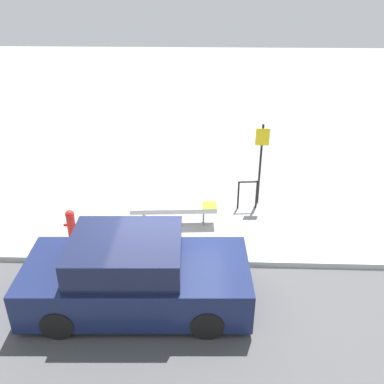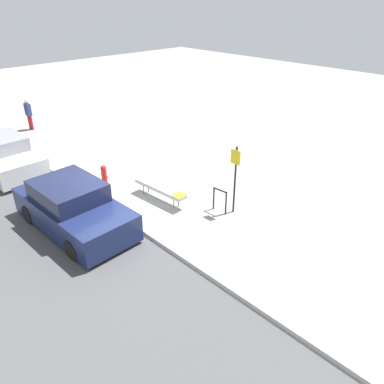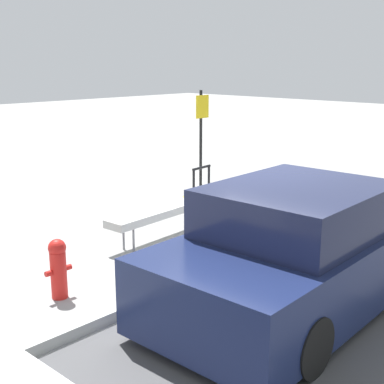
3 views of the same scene
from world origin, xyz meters
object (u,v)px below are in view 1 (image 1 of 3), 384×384
at_px(bench, 174,208).
at_px(bike_rack, 248,192).
at_px(fire_hydrant, 71,223).
at_px(sign_post, 261,157).
at_px(parked_car_near, 135,276).

distance_m(bench, bike_rack, 2.14).
bearing_deg(bench, fire_hydrant, -167.30).
xyz_separation_m(bench, sign_post, (2.26, 1.22, 0.92)).
distance_m(bench, fire_hydrant, 2.54).
distance_m(bike_rack, parked_car_near, 4.60).
bearing_deg(fire_hydrant, sign_post, 22.40).
bearing_deg(bike_rack, bench, -154.81).
bearing_deg(sign_post, bench, -151.64).
height_order(fire_hydrant, parked_car_near, parked_car_near).
xyz_separation_m(bike_rack, fire_hydrant, (-4.38, -1.63, -0.09)).
height_order(bench, parked_car_near, parked_car_near).
height_order(sign_post, parked_car_near, sign_post).
relative_size(sign_post, fire_hydrant, 3.01).
bearing_deg(bench, bike_rack, 21.50).
xyz_separation_m(sign_post, parked_car_near, (-2.79, -4.19, -0.71)).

